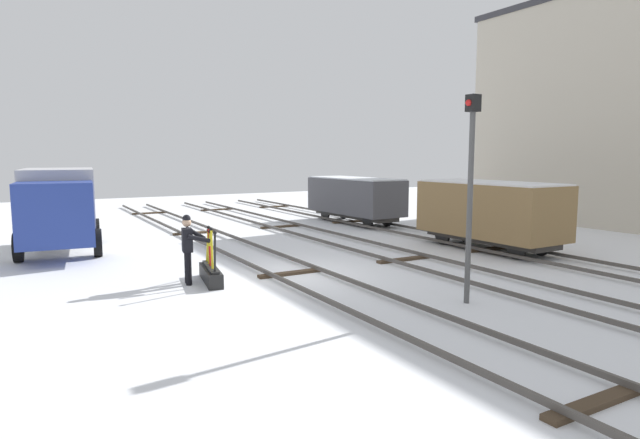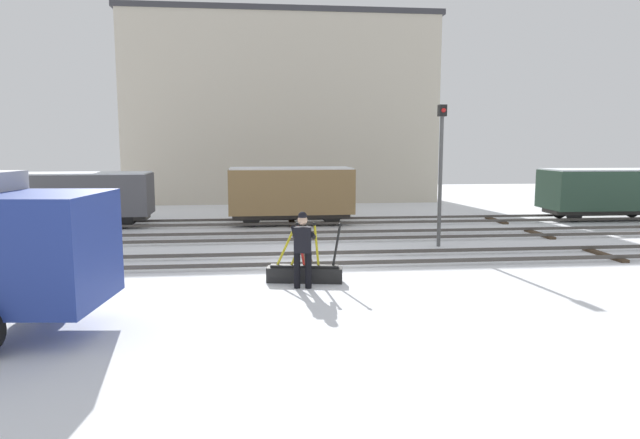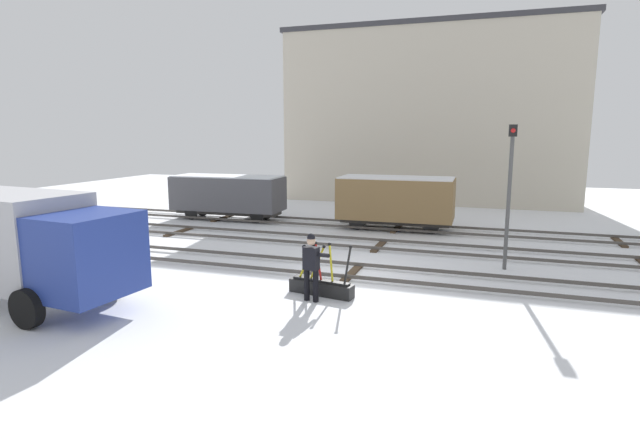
{
  "view_description": "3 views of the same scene",
  "coord_description": "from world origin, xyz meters",
  "px_view_note": "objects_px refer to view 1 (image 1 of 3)",
  "views": [
    {
      "loc": [
        12.68,
        -6.37,
        3.23
      ],
      "look_at": [
        -0.74,
        1.32,
        1.36
      ],
      "focal_mm": 29.7,
      "sensor_mm": 36.0,
      "label": 1
    },
    {
      "loc": [
        -1.26,
        -15.12,
        3.24
      ],
      "look_at": [
        0.48,
        1.28,
        1.04
      ],
      "focal_mm": 31.17,
      "sensor_mm": 36.0,
      "label": 2
    },
    {
      "loc": [
        3.82,
        -14.42,
        4.25
      ],
      "look_at": [
        -1.21,
        0.5,
        1.55
      ],
      "focal_mm": 28.27,
      "sensor_mm": 36.0,
      "label": 3
    }
  ],
  "objects_px": {
    "delivery_truck": "(59,206)",
    "signal_post": "(470,180)",
    "freight_car_near_switch": "(490,211)",
    "freight_car_back_track": "(355,197)",
    "rail_worker": "(188,245)",
    "switch_lever_frame": "(211,272)"
  },
  "relations": [
    {
      "from": "delivery_truck",
      "to": "signal_post",
      "type": "xyz_separation_m",
      "value": [
        11.23,
        7.3,
        1.13
      ]
    },
    {
      "from": "delivery_truck",
      "to": "freight_car_back_track",
      "type": "relative_size",
      "value": 1.02
    },
    {
      "from": "signal_post",
      "to": "freight_car_near_switch",
      "type": "xyz_separation_m",
      "value": [
        -4.48,
        5.56,
        -1.36
      ]
    },
    {
      "from": "switch_lever_frame",
      "to": "rail_worker",
      "type": "xyz_separation_m",
      "value": [
        -0.09,
        -0.53,
        0.75
      ]
    },
    {
      "from": "switch_lever_frame",
      "to": "rail_worker",
      "type": "distance_m",
      "value": 0.92
    },
    {
      "from": "rail_worker",
      "to": "signal_post",
      "type": "height_order",
      "value": "signal_post"
    },
    {
      "from": "switch_lever_frame",
      "to": "freight_car_near_switch",
      "type": "relative_size",
      "value": 0.36
    },
    {
      "from": "signal_post",
      "to": "freight_car_back_track",
      "type": "xyz_separation_m",
      "value": [
        -12.86,
        5.56,
        -1.44
      ]
    },
    {
      "from": "freight_car_near_switch",
      "to": "switch_lever_frame",
      "type": "bearing_deg",
      "value": -92.16
    },
    {
      "from": "delivery_truck",
      "to": "signal_post",
      "type": "bearing_deg",
      "value": 39.04
    },
    {
      "from": "switch_lever_frame",
      "to": "rail_worker",
      "type": "bearing_deg",
      "value": -89.58
    },
    {
      "from": "rail_worker",
      "to": "freight_car_near_switch",
      "type": "distance_m",
      "value": 10.38
    },
    {
      "from": "switch_lever_frame",
      "to": "freight_car_near_switch",
      "type": "height_order",
      "value": "freight_car_near_switch"
    },
    {
      "from": "rail_worker",
      "to": "delivery_truck",
      "type": "xyz_separation_m",
      "value": [
        -6.46,
        -2.5,
        0.59
      ]
    },
    {
      "from": "freight_car_back_track",
      "to": "freight_car_near_switch",
      "type": "bearing_deg",
      "value": -1.87
    },
    {
      "from": "delivery_truck",
      "to": "freight_car_near_switch",
      "type": "height_order",
      "value": "delivery_truck"
    },
    {
      "from": "rail_worker",
      "to": "signal_post",
      "type": "bearing_deg",
      "value": 54.9
    },
    {
      "from": "signal_post",
      "to": "freight_car_back_track",
      "type": "bearing_deg",
      "value": 156.62
    },
    {
      "from": "delivery_truck",
      "to": "signal_post",
      "type": "distance_m",
      "value": 13.45
    },
    {
      "from": "switch_lever_frame",
      "to": "signal_post",
      "type": "height_order",
      "value": "signal_post"
    },
    {
      "from": "delivery_truck",
      "to": "rail_worker",
      "type": "bearing_deg",
      "value": 27.12
    },
    {
      "from": "signal_post",
      "to": "freight_car_back_track",
      "type": "height_order",
      "value": "signal_post"
    }
  ]
}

